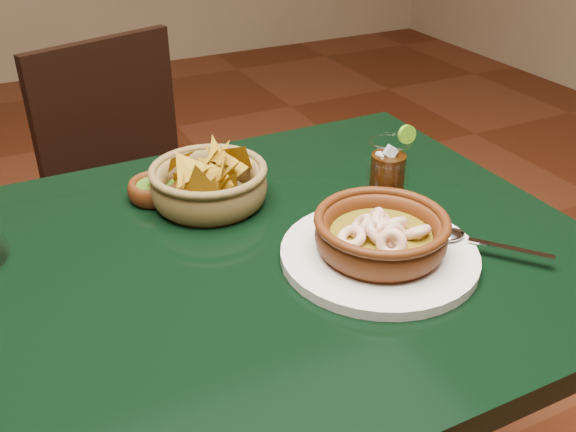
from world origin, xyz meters
name	(u,v)px	position (x,y,z in m)	size (l,w,h in m)	color
dining_table	(200,321)	(0.00, 0.00, 0.65)	(1.20, 0.80, 0.75)	black
dining_chair	(143,204)	(0.09, 0.70, 0.49)	(0.51, 0.51, 0.88)	black
shrimp_plate	(381,239)	(0.25, -0.10, 0.78)	(0.36, 0.29, 0.08)	silver
chip_basket	(209,183)	(0.09, 0.17, 0.79)	(0.23, 0.23, 0.15)	olive
guacamole_ramekin	(156,189)	(0.01, 0.23, 0.77)	(0.11, 0.11, 0.04)	#431D0A
cola_drink	(387,181)	(0.32, 0.00, 0.82)	(0.14, 0.14, 0.16)	white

